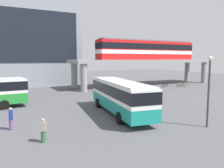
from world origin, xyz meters
TOP-DOWN VIEW (x-y plane):
  - ground_plane at (0.00, 10.00)m, footprint 120.00×120.00m
  - station_building at (-6.68, 30.13)m, footprint 22.63×12.71m
  - elevated_platform at (15.62, 17.19)m, footprint 30.58×6.47m
  - train at (16.04, 17.19)m, footprint 21.59×2.96m
  - bus_main at (-0.62, -0.73)m, footprint 4.21×11.30m
  - bicycle_brown at (21.04, 12.90)m, footprint 1.76×0.45m
  - bicycle_orange at (19.65, 11.47)m, footprint 1.68×0.74m
  - bicycle_blue at (8.47, 11.34)m, footprint 1.79×0.08m
  - bicycle_black at (17.01, 12.91)m, footprint 1.75×0.50m
  - pedestrian_waiting_near_stop at (-10.27, -1.04)m, footprint 0.33×0.44m
  - pedestrian_at_kerb at (-8.62, -4.78)m, footprint 0.39×0.47m
  - lamp_post at (3.42, -7.50)m, footprint 0.36×0.36m

SIDE VIEW (x-z plane):
  - ground_plane at x=0.00m, z-range 0.00..0.00m
  - bicycle_brown at x=21.04m, z-range -0.16..0.88m
  - bicycle_orange at x=19.65m, z-range -0.16..0.88m
  - bicycle_blue at x=8.47m, z-range -0.16..0.88m
  - bicycle_black at x=17.01m, z-range -0.16..0.88m
  - pedestrian_at_kerb at x=-8.62m, z-range -0.05..1.53m
  - pedestrian_waiting_near_stop at x=-10.27m, z-range -0.05..1.67m
  - bus_main at x=-0.62m, z-range 0.38..3.60m
  - lamp_post at x=3.42m, z-range 0.55..6.12m
  - elevated_platform at x=15.62m, z-range 1.86..6.99m
  - train at x=16.04m, z-range 5.18..9.02m
  - station_building at x=-6.68m, z-range 0.00..17.08m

